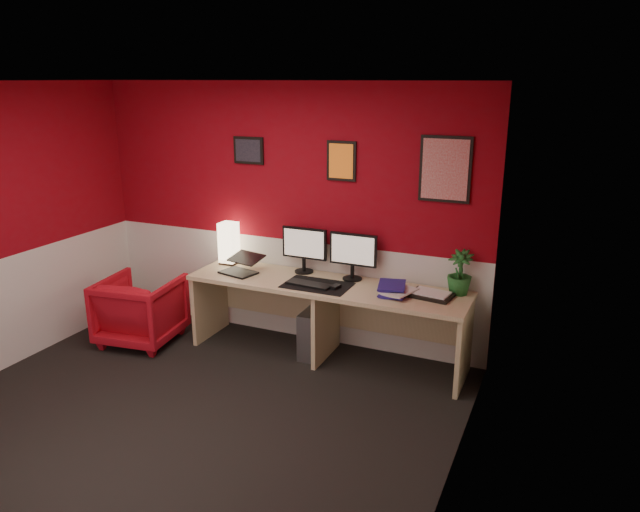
# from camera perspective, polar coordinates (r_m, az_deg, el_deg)

# --- Properties ---
(ground) EXTENTS (4.00, 3.50, 0.01)m
(ground) POSITION_cam_1_polar(r_m,az_deg,el_deg) (4.89, -12.64, -14.86)
(ground) COLOR black
(ground) RESTS_ON ground
(ceiling) EXTENTS (4.00, 3.50, 0.01)m
(ceiling) POSITION_cam_1_polar(r_m,az_deg,el_deg) (4.18, -14.87, 15.84)
(ceiling) COLOR white
(ceiling) RESTS_ON ground
(wall_back) EXTENTS (4.00, 0.01, 2.50)m
(wall_back) POSITION_cam_1_polar(r_m,az_deg,el_deg) (5.81, -3.27, 3.99)
(wall_back) COLOR maroon
(wall_back) RESTS_ON ground
(wall_right) EXTENTS (0.01, 3.50, 2.50)m
(wall_right) POSITION_cam_1_polar(r_m,az_deg,el_deg) (3.58, 12.92, -4.58)
(wall_right) COLOR maroon
(wall_right) RESTS_ON ground
(wainscot_back) EXTENTS (4.00, 0.01, 1.00)m
(wainscot_back) POSITION_cam_1_polar(r_m,az_deg,el_deg) (6.01, -3.18, -3.01)
(wainscot_back) COLOR silver
(wainscot_back) RESTS_ON ground
(wainscot_right) EXTENTS (0.01, 3.50, 1.00)m
(wainscot_right) POSITION_cam_1_polar(r_m,az_deg,el_deg) (3.91, 12.12, -14.87)
(wainscot_right) COLOR silver
(wainscot_right) RESTS_ON ground
(desk) EXTENTS (2.60, 0.65, 0.73)m
(desk) POSITION_cam_1_polar(r_m,az_deg,el_deg) (5.55, 0.58, -6.22)
(desk) COLOR tan
(desk) RESTS_ON ground
(shoji_lamp) EXTENTS (0.16, 0.16, 0.40)m
(shoji_lamp) POSITION_cam_1_polar(r_m,az_deg,el_deg) (6.02, -8.69, 1.12)
(shoji_lamp) COLOR #FFE5B2
(shoji_lamp) RESTS_ON desk
(laptop) EXTENTS (0.37, 0.30, 0.22)m
(laptop) POSITION_cam_1_polar(r_m,az_deg,el_deg) (5.71, -7.85, -0.62)
(laptop) COLOR black
(laptop) RESTS_ON desk
(monitor_left) EXTENTS (0.45, 0.06, 0.58)m
(monitor_left) POSITION_cam_1_polar(r_m,az_deg,el_deg) (5.65, -1.55, 1.25)
(monitor_left) COLOR black
(monitor_left) RESTS_ON desk
(monitor_right) EXTENTS (0.45, 0.06, 0.58)m
(monitor_right) POSITION_cam_1_polar(r_m,az_deg,el_deg) (5.45, 3.14, 0.64)
(monitor_right) COLOR black
(monitor_right) RESTS_ON desk
(desk_mat) EXTENTS (0.60, 0.38, 0.01)m
(desk_mat) POSITION_cam_1_polar(r_m,az_deg,el_deg) (5.37, -0.27, -2.81)
(desk_mat) COLOR black
(desk_mat) RESTS_ON desk
(keyboard) EXTENTS (0.43, 0.18, 0.02)m
(keyboard) POSITION_cam_1_polar(r_m,az_deg,el_deg) (5.36, -1.06, -2.70)
(keyboard) COLOR black
(keyboard) RESTS_ON desk_mat
(mouse) EXTENTS (0.08, 0.11, 0.03)m
(mouse) POSITION_cam_1_polar(r_m,az_deg,el_deg) (5.27, 1.50, -2.96)
(mouse) COLOR black
(mouse) RESTS_ON desk_mat
(book_bottom) EXTENTS (0.22, 0.30, 0.03)m
(book_bottom) POSITION_cam_1_polar(r_m,az_deg,el_deg) (5.21, 5.97, -3.37)
(book_bottom) COLOR navy
(book_bottom) RESTS_ON desk
(book_middle) EXTENTS (0.30, 0.36, 0.02)m
(book_middle) POSITION_cam_1_polar(r_m,az_deg,el_deg) (5.21, 6.53, -3.11)
(book_middle) COLOR silver
(book_middle) RESTS_ON book_bottom
(book_top) EXTENTS (0.30, 0.36, 0.03)m
(book_top) POSITION_cam_1_polar(r_m,az_deg,el_deg) (5.21, 5.59, -2.77)
(book_top) COLOR navy
(book_top) RESTS_ON book_middle
(zen_tray) EXTENTS (0.38, 0.30, 0.03)m
(zen_tray) POSITION_cam_1_polar(r_m,az_deg,el_deg) (5.18, 10.58, -3.69)
(zen_tray) COLOR black
(zen_tray) RESTS_ON desk
(potted_plant) EXTENTS (0.25, 0.25, 0.39)m
(potted_plant) POSITION_cam_1_polar(r_m,az_deg,el_deg) (5.24, 13.21, -1.53)
(potted_plant) COLOR #19591E
(potted_plant) RESTS_ON desk
(pc_tower) EXTENTS (0.21, 0.45, 0.45)m
(pc_tower) POSITION_cam_1_polar(r_m,az_deg,el_deg) (5.67, -0.37, -7.25)
(pc_tower) COLOR #99999E
(pc_tower) RESTS_ON ground
(armchair) EXTENTS (0.79, 0.81, 0.66)m
(armchair) POSITION_cam_1_polar(r_m,az_deg,el_deg) (6.15, -16.74, -4.94)
(armchair) COLOR red
(armchair) RESTS_ON ground
(art_left) EXTENTS (0.32, 0.02, 0.26)m
(art_left) POSITION_cam_1_polar(r_m,az_deg,el_deg) (5.88, -6.83, 9.98)
(art_left) COLOR black
(art_left) RESTS_ON wall_back
(art_center) EXTENTS (0.28, 0.02, 0.36)m
(art_center) POSITION_cam_1_polar(r_m,az_deg,el_deg) (5.46, 2.06, 9.06)
(art_center) COLOR orange
(art_center) RESTS_ON wall_back
(art_right) EXTENTS (0.44, 0.02, 0.56)m
(art_right) POSITION_cam_1_polar(r_m,az_deg,el_deg) (5.20, 11.87, 8.10)
(art_right) COLOR red
(art_right) RESTS_ON wall_back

